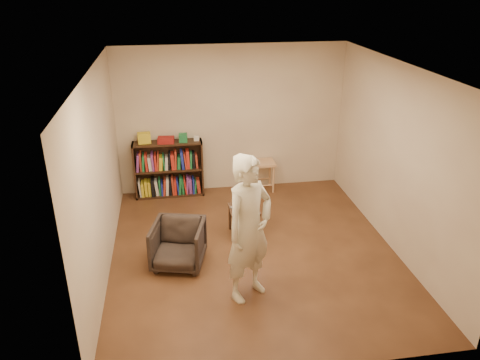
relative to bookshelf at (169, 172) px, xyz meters
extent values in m
plane|color=#432615|center=(1.14, -2.09, -0.44)|extent=(4.50, 4.50, 0.00)
plane|color=white|center=(1.14, -2.09, 2.16)|extent=(4.50, 4.50, 0.00)
plane|color=beige|center=(1.14, 0.16, 0.86)|extent=(4.00, 0.00, 4.00)
plane|color=beige|center=(-0.86, -2.09, 0.86)|extent=(0.00, 4.50, 4.50)
plane|color=beige|center=(3.14, -2.09, 0.86)|extent=(0.00, 4.50, 4.50)
cube|color=black|center=(-0.58, -0.01, 0.06)|extent=(0.03, 0.30, 1.00)
cube|color=black|center=(0.58, -0.01, 0.06)|extent=(0.03, 0.30, 1.00)
cube|color=black|center=(0.00, 0.13, 0.06)|extent=(1.20, 0.02, 1.00)
cube|color=black|center=(0.00, -0.01, -0.42)|extent=(1.20, 0.30, 0.03)
cube|color=black|center=(0.00, -0.01, 0.06)|extent=(1.14, 0.30, 0.03)
cube|color=black|center=(0.00, -0.01, 0.55)|extent=(1.20, 0.30, 0.03)
cube|color=gold|center=(-0.38, 0.01, 0.65)|extent=(0.23, 0.18, 0.18)
cube|color=maroon|center=(-0.02, -0.03, 0.61)|extent=(0.29, 0.23, 0.09)
cube|color=#1C6C37|center=(0.28, -0.03, 0.63)|extent=(0.15, 0.15, 0.14)
cube|color=silver|center=(0.51, 0.01, 0.60)|extent=(0.10, 0.10, 0.07)
cube|color=tan|center=(1.70, -0.06, 0.09)|extent=(0.38, 0.38, 0.04)
cylinder|color=tan|center=(1.55, -0.22, -0.18)|extent=(0.04, 0.04, 0.51)
cylinder|color=tan|center=(1.85, -0.22, -0.18)|extent=(0.04, 0.04, 0.51)
cylinder|color=tan|center=(1.55, 0.09, -0.18)|extent=(0.04, 0.04, 0.51)
cylinder|color=tan|center=(1.85, 0.09, -0.18)|extent=(0.04, 0.04, 0.51)
imported|color=#2E251E|center=(0.08, -2.26, -0.13)|extent=(0.82, 0.83, 0.63)
cube|color=black|center=(1.09, -1.60, -0.01)|extent=(0.44, 0.44, 0.04)
cylinder|color=black|center=(0.90, -1.79, -0.23)|extent=(0.04, 0.04, 0.41)
cylinder|color=black|center=(1.28, -1.79, -0.23)|extent=(0.04, 0.04, 0.41)
cylinder|color=black|center=(0.90, -1.41, -0.23)|extent=(0.04, 0.04, 0.41)
cylinder|color=black|center=(1.28, -1.41, -0.23)|extent=(0.04, 0.04, 0.41)
cube|color=#ACACB0|center=(1.09, -1.63, 0.02)|extent=(0.43, 0.44, 0.02)
cube|color=black|center=(1.09, -1.63, 0.03)|extent=(0.31, 0.33, 0.00)
cube|color=#ACACB0|center=(1.21, -1.52, 0.15)|extent=(0.29, 0.32, 0.25)
cube|color=#B5D0FD|center=(1.21, -1.52, 0.15)|extent=(0.25, 0.28, 0.20)
imported|color=beige|center=(0.91, -3.04, 0.48)|extent=(0.81, 0.75, 1.85)
camera|label=1|loc=(0.07, -7.72, 3.23)|focal=35.00mm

